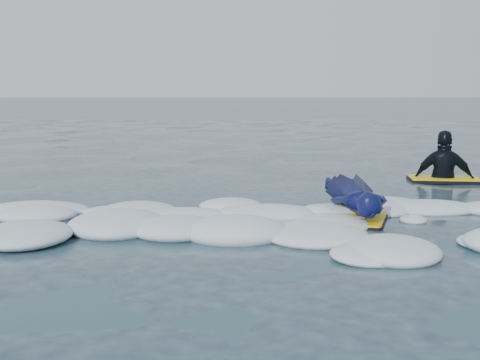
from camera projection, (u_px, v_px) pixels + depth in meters
The scene contains 4 objects.
ground at pixel (185, 247), 6.21m from camera, with size 120.00×120.00×0.00m, color #19343E.
foam_band at pixel (191, 224), 7.23m from camera, with size 12.00×3.10×0.30m, color white, non-canonical shape.
prone_woman_unit at pixel (356, 198), 7.55m from camera, with size 1.02×1.83×0.47m.
waiting_rider_unit at pixel (444, 181), 10.22m from camera, with size 1.22×0.76×1.73m.
Camera 1 is at (0.49, -6.02, 1.69)m, focal length 45.00 mm.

